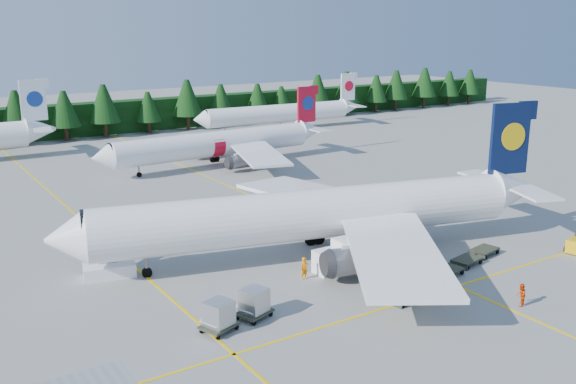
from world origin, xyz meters
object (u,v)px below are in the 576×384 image
airliner_navy (302,216)px  service_truck (344,255)px  airstairs (109,266)px  airliner_red (211,145)px

airliner_navy → service_truck: bearing=-56.8°
airstairs → service_truck: 19.56m
airliner_red → airstairs: 42.15m
airliner_red → service_truck: 43.65m
airliner_navy → service_truck: size_ratio=8.09×
airliner_navy → airliner_red: size_ratio=1.19×
airliner_navy → airstairs: (-15.63, 5.30, -3.08)m
airliner_navy → service_truck: airliner_navy is taller
service_truck → airliner_red: bearing=79.1°
airliner_navy → airliner_red: (10.11, 38.59, -0.68)m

